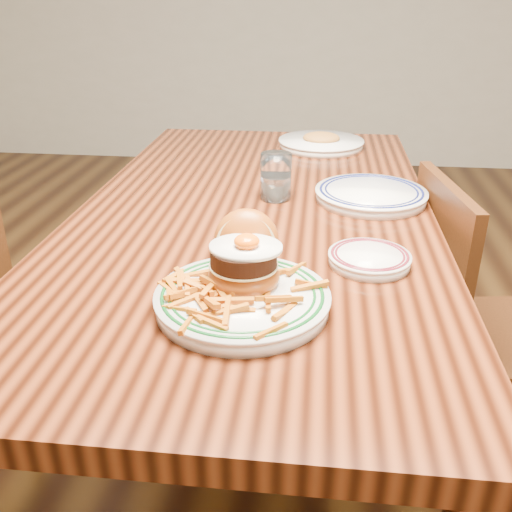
# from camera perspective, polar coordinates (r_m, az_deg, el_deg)

# --- Properties ---
(floor) EXTENTS (6.00, 6.00, 0.00)m
(floor) POSITION_cam_1_polar(r_m,az_deg,el_deg) (1.79, -0.10, -18.29)
(floor) COLOR black
(floor) RESTS_ON ground
(table) EXTENTS (0.85, 1.60, 0.75)m
(table) POSITION_cam_1_polar(r_m,az_deg,el_deg) (1.42, -0.12, 1.41)
(table) COLOR black
(table) RESTS_ON floor
(chair_right) EXTENTS (0.44, 0.44, 0.82)m
(chair_right) POSITION_cam_1_polar(r_m,az_deg,el_deg) (1.60, 20.63, -6.38)
(chair_right) COLOR #3C1E0C
(chair_right) RESTS_ON floor
(main_plate) EXTENTS (0.29, 0.31, 0.14)m
(main_plate) POSITION_cam_1_polar(r_m,az_deg,el_deg) (0.96, -1.30, -2.69)
(main_plate) COLOR white
(main_plate) RESTS_ON table
(side_plate) EXTENTS (0.16, 0.16, 0.02)m
(side_plate) POSITION_cam_1_polar(r_m,az_deg,el_deg) (1.12, 11.28, -0.18)
(side_plate) COLOR white
(side_plate) RESTS_ON table
(rear_plate) EXTENTS (0.28, 0.28, 0.03)m
(rear_plate) POSITION_cam_1_polar(r_m,az_deg,el_deg) (1.46, 11.42, 6.10)
(rear_plate) COLOR white
(rear_plate) RESTS_ON table
(water_glass) EXTENTS (0.08, 0.08, 0.12)m
(water_glass) POSITION_cam_1_polar(r_m,az_deg,el_deg) (1.43, 2.00, 7.68)
(water_glass) COLOR white
(water_glass) RESTS_ON table
(far_plate) EXTENTS (0.28, 0.28, 0.05)m
(far_plate) POSITION_cam_1_polar(r_m,az_deg,el_deg) (1.93, 6.52, 11.21)
(far_plate) COLOR white
(far_plate) RESTS_ON table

